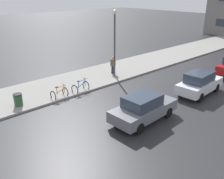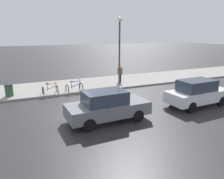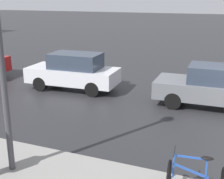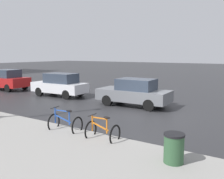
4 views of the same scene
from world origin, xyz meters
The scene contains 9 objects.
ground_plane centered at (0.00, 0.00, 0.00)m, with size 140.00×140.00×0.00m, color #28282B.
sidewalk_kerb centered at (-6.00, 10.00, 0.07)m, with size 4.80×60.00×0.14m, color gray.
bicycle_nearest centered at (-4.06, -0.65, 0.39)m, with size 0.75×1.09×0.95m.
bicycle_second centered at (-4.03, 1.13, 0.40)m, with size 0.86×1.26×1.00m.
car_grey centered at (1.97, 1.32, 0.81)m, with size 1.93×4.33×1.61m.
car_white centered at (2.03, 7.40, 0.84)m, with size 1.88×4.19×1.67m.
pedestrian centered at (-5.41, 5.66, 0.96)m, with size 0.44×0.32×1.70m.
streetlamp centered at (-4.82, 5.30, 3.68)m, with size 0.39×0.39×5.68m.
trash_bin centered at (-4.58, -3.37, 0.48)m, with size 0.56×0.56×0.95m.
Camera 2 is at (11.81, -2.76, 4.48)m, focal length 35.00 mm.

